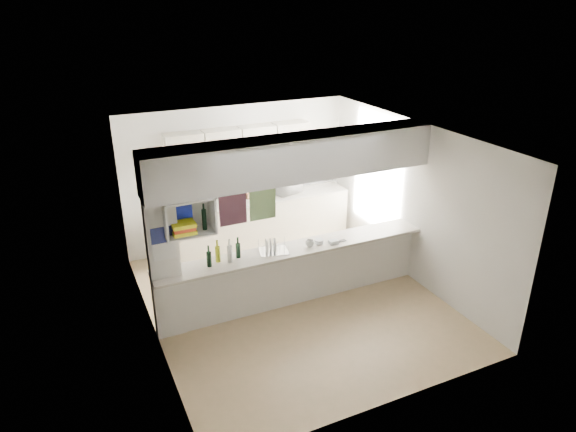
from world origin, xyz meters
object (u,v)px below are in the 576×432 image
dish_rack (273,246)px  wine_bottles (224,254)px  microwave (287,186)px  bowl (286,178)px

dish_rack → wine_bottles: (-0.74, 0.01, 0.04)m
microwave → wine_bottles: wine_bottles is taller
bowl → wine_bottles: (-1.92, -2.09, -0.18)m
bowl → microwave: bearing=38.4°
dish_rack → bowl: bearing=73.2°
microwave → dish_rack: size_ratio=1.06×
microwave → dish_rack: 2.45m
bowl → dish_rack: size_ratio=0.57×
bowl → wine_bottles: wine_bottles is taller
microwave → bowl: (-0.03, -0.02, 0.17)m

